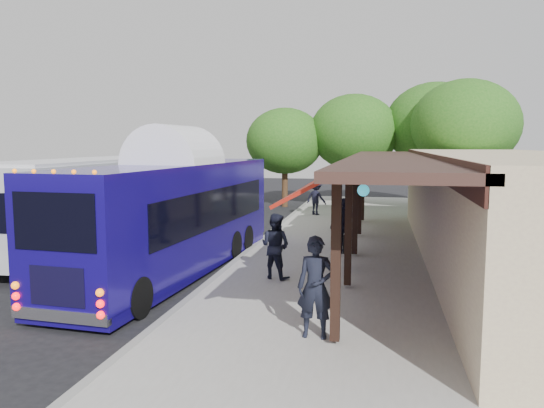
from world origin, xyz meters
The scene contains 15 objects.
ground centered at (0.00, 0.00, 0.00)m, with size 90.00×90.00×0.00m, color black.
sidewalk centered at (5.00, 4.00, 0.07)m, with size 10.00×40.00×0.15m, color #9E9B93.
curb centered at (0.05, 4.00, 0.07)m, with size 0.20×40.00×0.16m, color gray.
station_shelter centered at (8.38, 4.00, 1.85)m, with size 8.15×20.00×3.60m.
coach_bus centered at (-1.45, 1.26, 1.90)m, with size 3.10×11.16×3.53m.
city_bus centered at (-5.62, 4.77, 1.85)m, with size 2.80×12.46×3.35m.
ped_a centered at (3.38, -3.71, 1.14)m, with size 0.72×0.47×1.98m, color black.
ped_b centered at (1.75, 0.58, 1.06)m, with size 0.89×0.69×1.82m, color black.
ped_c centered at (3.40, 4.42, 1.10)m, with size 1.11×0.46×1.90m, color black.
ped_d centered at (1.31, 14.00, 1.05)m, with size 1.16×0.67×1.80m, color black.
sign_board centered at (3.62, 2.20, 0.86)m, with size 0.22×0.45×1.04m.
tree_left centered at (2.99, 18.96, 4.57)m, with size 5.36×5.36×6.86m.
tree_mid centered at (7.71, 19.42, 5.00)m, with size 5.86×5.86×7.50m.
tree_right centered at (8.99, 16.51, 4.88)m, with size 5.72×5.72×7.32m.
tree_far centered at (-1.15, 18.42, 4.04)m, with size 4.73×4.73×6.06m.
Camera 1 is at (4.52, -13.63, 3.90)m, focal length 35.00 mm.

